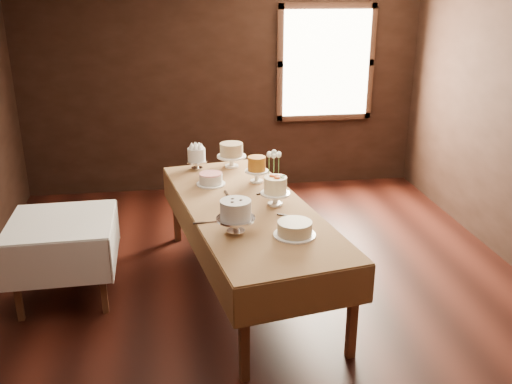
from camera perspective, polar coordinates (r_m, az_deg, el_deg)
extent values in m
cube|color=black|center=(4.78, 0.36, -11.58)|extent=(5.00, 6.00, 0.01)
cube|color=black|center=(7.12, -3.36, 11.23)|extent=(5.00, 0.02, 2.80)
cube|color=#FFEABF|center=(7.27, 7.18, 12.88)|extent=(1.10, 0.05, 1.30)
cube|color=#4E2C1B|center=(3.82, -1.23, -14.38)|extent=(0.07, 0.07, 0.71)
cube|color=#4E2C1B|center=(5.84, -8.13, -1.70)|extent=(0.07, 0.07, 0.71)
cube|color=#4E2C1B|center=(4.08, 9.81, -12.13)|extent=(0.07, 0.07, 0.71)
cube|color=#4E2C1B|center=(6.02, -0.63, -0.80)|extent=(0.07, 0.07, 0.71)
cube|color=#4E2C1B|center=(4.72, -0.88, -1.76)|extent=(1.35, 2.59, 0.04)
cube|color=#946B44|center=(4.71, -0.88, -1.47)|extent=(1.42, 2.66, 0.01)
cube|color=#4E2C1B|center=(4.82, -23.28, -8.61)|extent=(0.05, 0.05, 0.65)
cube|color=#4E2C1B|center=(5.40, -21.83, -5.27)|extent=(0.05, 0.05, 0.65)
cube|color=#4E2C1B|center=(4.71, -15.39, -8.34)|extent=(0.05, 0.05, 0.65)
cube|color=#4E2C1B|center=(5.29, -14.83, -4.94)|extent=(0.05, 0.05, 0.65)
cube|color=#4E2C1B|center=(4.90, -19.30, -3.09)|extent=(0.78, 0.78, 0.04)
cube|color=white|center=(4.89, -19.34, -2.81)|extent=(0.86, 0.86, 0.01)
cylinder|color=silver|center=(5.66, -6.05, 2.83)|extent=(0.21, 0.21, 0.10)
cylinder|color=silver|center=(5.63, -6.10, 3.94)|extent=(0.23, 0.23, 0.12)
cylinder|color=white|center=(5.70, -2.50, 3.21)|extent=(0.30, 0.30, 0.13)
cylinder|color=tan|center=(5.66, -2.52, 4.46)|extent=(0.32, 0.32, 0.13)
cylinder|color=white|center=(5.22, -4.61, 0.82)|extent=(0.27, 0.27, 0.01)
cylinder|color=silver|center=(5.20, -4.63, 1.35)|extent=(0.30, 0.30, 0.09)
cylinder|color=white|center=(5.25, 0.08, 1.68)|extent=(0.22, 0.22, 0.13)
cylinder|color=#A76117|center=(5.21, 0.08, 3.03)|extent=(0.23, 0.23, 0.13)
cylinder|color=white|center=(4.71, 1.97, -0.62)|extent=(0.25, 0.25, 0.12)
cylinder|color=#F5E6B8|center=(4.66, 1.99, 0.85)|extent=(0.27, 0.27, 0.14)
cylinder|color=silver|center=(4.19, -2.07, -3.32)|extent=(0.29, 0.29, 0.13)
cylinder|color=silver|center=(4.14, -2.09, -1.62)|extent=(0.25, 0.25, 0.14)
cylinder|color=white|center=(4.17, 3.95, -4.39)|extent=(0.32, 0.32, 0.01)
cylinder|color=beige|center=(4.14, 3.97, -3.69)|extent=(0.30, 0.30, 0.10)
cube|color=silver|center=(4.47, 4.14, -2.64)|extent=(0.22, 0.15, 0.01)
cube|color=silver|center=(4.99, -3.04, -0.12)|extent=(0.04, 0.24, 0.01)
cube|color=silver|center=(5.05, 1.52, 0.15)|extent=(0.22, 0.15, 0.01)
cube|color=silver|center=(4.40, -4.30, -3.06)|extent=(0.24, 0.04, 0.01)
imported|color=#2D2823|center=(5.07, 1.81, 1.09)|extent=(0.19, 0.19, 0.15)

